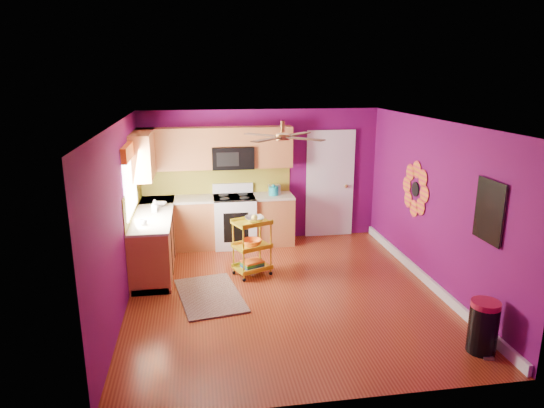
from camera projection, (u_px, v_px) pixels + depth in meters
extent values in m
plane|color=maroon|center=(284.00, 292.00, 7.18)|extent=(5.00, 5.00, 0.00)
cube|color=#600B53|center=(261.00, 176.00, 9.23)|extent=(4.50, 0.04, 2.50)
cube|color=#600B53|center=(334.00, 285.00, 4.47)|extent=(4.50, 0.04, 2.50)
cube|color=#600B53|center=(120.00, 219.00, 6.51)|extent=(0.04, 5.00, 2.50)
cube|color=#600B53|center=(434.00, 205.00, 7.19)|extent=(0.04, 5.00, 2.50)
cube|color=silver|center=(285.00, 122.00, 6.52)|extent=(4.50, 5.00, 0.04)
cube|color=white|center=(425.00, 278.00, 7.49)|extent=(0.05, 4.90, 0.14)
cube|color=#965329|center=(155.00, 241.00, 8.05)|extent=(0.60, 2.30, 0.90)
cube|color=#965329|center=(218.00, 222.00, 9.03)|extent=(2.80, 0.60, 0.90)
cube|color=beige|center=(153.00, 213.00, 7.93)|extent=(0.63, 2.30, 0.04)
cube|color=beige|center=(218.00, 198.00, 8.91)|extent=(2.80, 0.63, 0.04)
cube|color=black|center=(156.00, 263.00, 8.16)|extent=(0.54, 2.30, 0.10)
cube|color=black|center=(219.00, 243.00, 9.13)|extent=(2.80, 0.54, 0.10)
cube|color=white|center=(235.00, 222.00, 9.04)|extent=(0.76, 0.66, 0.92)
cube|color=black|center=(234.00, 198.00, 8.92)|extent=(0.76, 0.62, 0.03)
cube|color=white|center=(233.00, 188.00, 9.16)|extent=(0.76, 0.06, 0.18)
cube|color=black|center=(236.00, 227.00, 8.73)|extent=(0.45, 0.02, 0.55)
cube|color=#965329|center=(174.00, 149.00, 8.69)|extent=(1.32, 0.33, 0.75)
cube|color=#965329|center=(272.00, 147.00, 8.95)|extent=(0.72, 0.33, 0.75)
cube|color=#965329|center=(232.00, 136.00, 8.79)|extent=(0.76, 0.33, 0.34)
cube|color=#965329|center=(143.00, 154.00, 8.15)|extent=(0.33, 1.30, 0.75)
cube|color=black|center=(233.00, 157.00, 8.86)|extent=(0.76, 0.38, 0.40)
cube|color=brown|center=(216.00, 180.00, 9.11)|extent=(2.80, 0.01, 0.51)
cube|color=brown|center=(133.00, 198.00, 7.81)|extent=(0.01, 2.30, 0.51)
cube|color=white|center=(130.00, 180.00, 7.44)|extent=(0.03, 1.20, 1.00)
cube|color=orange|center=(130.00, 150.00, 7.32)|extent=(0.08, 1.35, 0.22)
cube|color=white|center=(330.00, 185.00, 9.47)|extent=(0.85, 0.04, 2.05)
cube|color=white|center=(330.00, 185.00, 9.45)|extent=(0.95, 0.02, 2.15)
sphere|color=#BF8C3F|center=(346.00, 186.00, 9.47)|extent=(0.07, 0.07, 0.07)
cylinder|color=black|center=(415.00, 189.00, 7.73)|extent=(0.01, 0.24, 0.24)
cube|color=teal|center=(490.00, 211.00, 5.77)|extent=(0.03, 0.52, 0.72)
cube|color=black|center=(489.00, 211.00, 5.77)|extent=(0.01, 0.56, 0.76)
cylinder|color=#BF8C3F|center=(283.00, 127.00, 6.73)|extent=(0.06, 0.06, 0.16)
cylinder|color=#BF8C3F|center=(283.00, 137.00, 6.77)|extent=(0.20, 0.20, 0.08)
cube|color=#4C2D19|center=(298.00, 134.00, 7.07)|extent=(0.47, 0.47, 0.01)
cube|color=#4C2D19|center=(261.00, 135.00, 6.99)|extent=(0.47, 0.47, 0.01)
cube|color=#4C2D19|center=(266.00, 140.00, 6.47)|extent=(0.47, 0.47, 0.01)
cube|color=#4C2D19|center=(306.00, 139.00, 6.55)|extent=(0.47, 0.47, 0.01)
cube|color=black|center=(210.00, 295.00, 7.06)|extent=(1.07, 1.50, 0.02)
cylinder|color=yellow|center=(244.00, 253.00, 7.43)|extent=(0.02, 0.02, 0.85)
cylinder|color=yellow|center=(271.00, 248.00, 7.68)|extent=(0.02, 0.02, 0.85)
cylinder|color=yellow|center=(233.00, 247.00, 7.70)|extent=(0.02, 0.02, 0.85)
cylinder|color=yellow|center=(260.00, 241.00, 7.96)|extent=(0.02, 0.02, 0.85)
sphere|color=black|center=(244.00, 280.00, 7.54)|extent=(0.06, 0.06, 0.06)
sphere|color=black|center=(271.00, 273.00, 7.79)|extent=(0.06, 0.06, 0.06)
sphere|color=black|center=(234.00, 272.00, 7.82)|extent=(0.06, 0.06, 0.06)
sphere|color=black|center=(260.00, 266.00, 8.07)|extent=(0.06, 0.06, 0.06)
cube|color=yellow|center=(252.00, 223.00, 7.58)|extent=(0.67, 0.59, 0.03)
cube|color=yellow|center=(252.00, 246.00, 7.69)|extent=(0.67, 0.59, 0.03)
cube|color=yellow|center=(252.00, 268.00, 7.78)|extent=(0.67, 0.59, 0.03)
imported|color=beige|center=(255.00, 219.00, 7.60)|extent=(0.40, 0.40, 0.07)
sphere|color=yellow|center=(255.00, 218.00, 7.59)|extent=(0.10, 0.10, 0.10)
imported|color=orange|center=(252.00, 243.00, 7.67)|extent=(0.41, 0.41, 0.10)
cube|color=navy|center=(252.00, 266.00, 7.77)|extent=(0.39, 0.35, 0.04)
cube|color=#267233|center=(252.00, 263.00, 7.76)|extent=(0.39, 0.35, 0.04)
cube|color=orange|center=(252.00, 261.00, 7.75)|extent=(0.39, 0.35, 0.03)
cylinder|color=black|center=(483.00, 329.00, 5.59)|extent=(0.41, 0.41, 0.57)
cylinder|color=#A11736|center=(486.00, 304.00, 5.50)|extent=(0.33, 0.33, 0.07)
cube|color=beige|center=(489.00, 358.00, 5.50)|extent=(0.12, 0.09, 0.03)
cylinder|color=teal|center=(274.00, 191.00, 9.01)|extent=(0.18, 0.18, 0.16)
sphere|color=teal|center=(274.00, 186.00, 8.99)|extent=(0.06, 0.06, 0.06)
cube|color=beige|center=(274.00, 189.00, 9.11)|extent=(0.22, 0.15, 0.18)
imported|color=#EA3F72|center=(154.00, 207.00, 7.89)|extent=(0.09, 0.09, 0.19)
imported|color=white|center=(155.00, 205.00, 8.04)|extent=(0.14, 0.14, 0.18)
imported|color=white|center=(160.00, 204.00, 8.29)|extent=(0.23, 0.23, 0.06)
imported|color=white|center=(143.00, 222.00, 7.25)|extent=(0.12, 0.12, 0.09)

